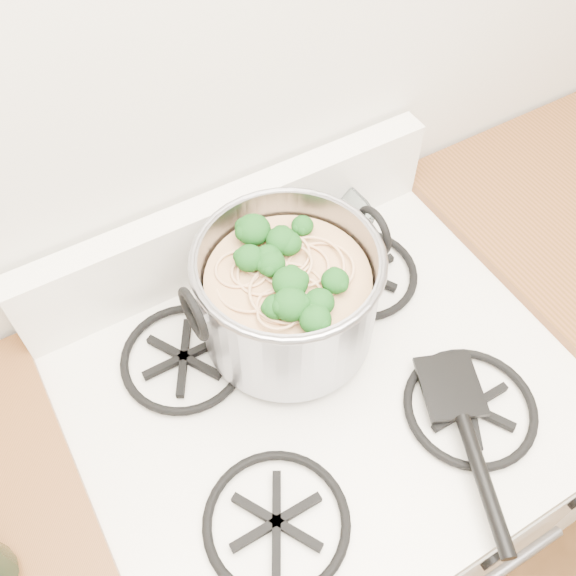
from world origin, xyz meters
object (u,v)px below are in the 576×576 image
at_px(gas_range, 315,488).
at_px(stock_pot, 288,296).
at_px(spatula, 451,384).
at_px(glass_bowl, 291,232).

distance_m(gas_range, stock_pot, 0.59).
relative_size(spatula, glass_bowl, 3.03).
height_order(stock_pot, spatula, stock_pot).
height_order(gas_range, glass_bowl, glass_bowl).
height_order(stock_pot, glass_bowl, stock_pot).
distance_m(stock_pot, spatula, 0.28).
height_order(gas_range, stock_pot, stock_pot).
bearing_deg(spatula, gas_range, 167.93).
relative_size(stock_pot, glass_bowl, 3.06).
height_order(gas_range, spatula, spatula).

